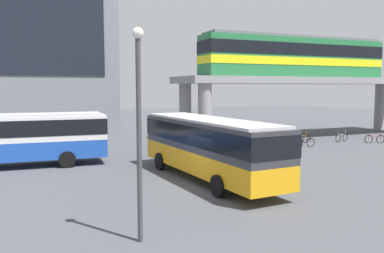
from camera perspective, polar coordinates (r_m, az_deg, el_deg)
name	(u,v)px	position (r m, az deg, el deg)	size (l,w,h in m)	color
ground_plane	(147,155)	(28.84, -6.40, -4.06)	(120.00, 120.00, 0.00)	#47494F
elevated_platform	(308,87)	(40.50, 16.15, 5.42)	(26.33, 5.81, 5.75)	gray
train	(295,57)	(39.64, 14.50, 9.63)	(19.12, 2.96, 3.84)	#26723F
bus_main	(208,142)	(20.82, 2.34, -2.25)	(3.37, 11.20, 3.22)	orange
bus_secondary	(12,135)	(26.38, -24.28, -1.07)	(11.16, 3.19, 3.22)	#1E4CB2
bicycle_orange	(302,139)	(35.96, 15.34, -1.72)	(1.78, 0.27, 1.04)	black
bicycle_red	(375,139)	(38.15, 24.57, -1.62)	(1.70, 0.69, 1.04)	black
bicycle_black	(305,143)	(33.73, 15.77, -2.21)	(1.78, 0.31, 1.04)	black
bicycle_silver	(342,137)	(38.14, 20.54, -1.47)	(1.76, 0.46, 1.04)	black
lamp_post	(139,118)	(12.33, -7.58, 1.15)	(0.36, 0.36, 6.63)	#3F3F44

